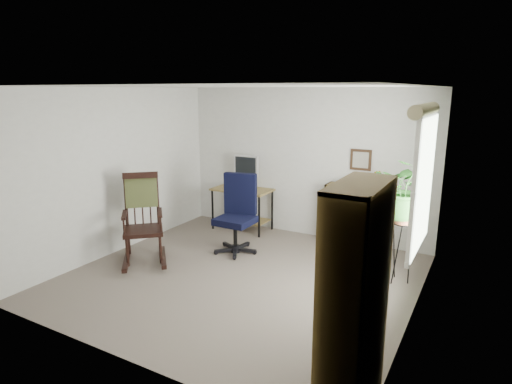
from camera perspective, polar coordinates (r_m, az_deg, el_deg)
The scene contains 18 objects.
floor at distance 5.65m, azimuth -2.02°, elevation -11.26°, with size 4.20×4.00×0.00m, color slate.
ceiling at distance 5.13m, azimuth -2.25°, elevation 13.89°, with size 4.20×4.00×0.00m, color silver.
wall_back at distance 7.01m, azimuth 6.41°, elevation 3.85°, with size 4.20×0.00×2.40m, color silver.
wall_front at distance 3.76m, azimuth -18.22°, elevation -5.21°, with size 4.20×0.00×2.40m, color silver.
wall_left at distance 6.58m, azimuth -17.97°, elevation 2.64°, with size 0.00×4.00×2.40m, color silver.
wall_right at distance 4.57m, azimuth 21.03°, elevation -2.18°, with size 0.00×4.00×2.40m, color silver.
window at distance 4.82m, azimuth 21.30°, elevation 1.03°, with size 0.12×1.20×1.50m, color white, non-canonical shape.
desk at distance 7.38m, azimuth -1.84°, elevation -2.29°, with size 1.00×0.55×0.72m, color olive, non-canonical shape.
monitor at distance 7.35m, azimuth -1.32°, elevation 2.78°, with size 0.46×0.16×0.56m, color silver, non-canonical shape.
keyboard at distance 7.19m, azimuth -2.36°, elevation 0.34°, with size 0.40×0.15×0.03m, color black.
office_chair at distance 6.26m, azimuth -2.81°, elevation -2.99°, with size 0.64×0.64×1.18m, color black, non-canonical shape.
rocking_chair at distance 6.10m, azimuth -14.90°, elevation -3.45°, with size 0.65×1.09×1.27m, color black, non-canonical shape.
low_bookshelf at distance 6.71m, azimuth 13.02°, elevation -3.21°, with size 0.90×0.30×0.95m, color olive, non-canonical shape.
tall_bookshelf at distance 3.25m, azimuth 12.97°, elevation -14.04°, with size 0.33×0.77×1.75m, color olive, non-canonical shape.
plant_stand at distance 5.64m, azimuth 18.70°, elevation -7.07°, with size 0.25×0.25×0.90m, color black, non-canonical shape.
spider_plant at distance 5.37m, azimuth 19.58°, elevation 4.16°, with size 1.69×1.88×1.46m, color #2A6724.
potted_plant_small at distance 6.52m, azimuth 15.65°, elevation 0.96°, with size 0.13×0.24×0.11m, color #2A6724.
framed_picture at distance 6.66m, azimuth 13.78°, elevation 4.18°, with size 0.32×0.04×0.32m, color black, non-canonical shape.
Camera 1 is at (2.67, -4.38, 2.36)m, focal length 30.00 mm.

